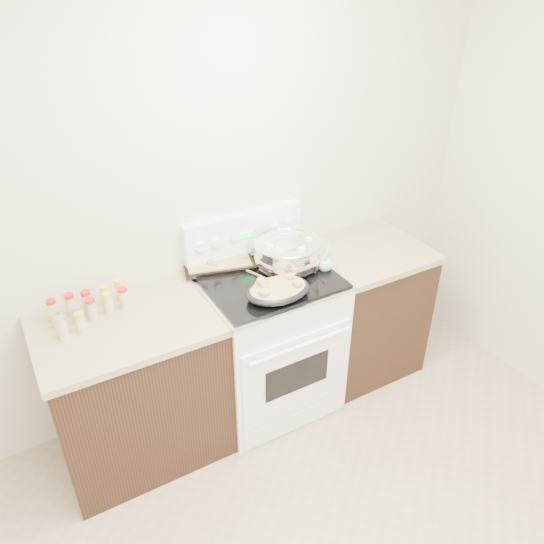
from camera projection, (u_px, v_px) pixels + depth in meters
room_shell at (409, 313)px, 1.44m from camera, size 4.10×3.60×2.75m
counter_left at (137, 388)px, 2.95m from camera, size 0.93×0.67×0.92m
counter_right at (361, 308)px, 3.61m from camera, size 0.73×0.67×0.92m
kitchen_range at (268, 338)px, 3.28m from camera, size 0.78×0.73×1.22m
mixing_bowl at (287, 254)px, 3.08m from camera, size 0.44×0.44×0.23m
roasting_pan at (278, 289)px, 2.84m from camera, size 0.37×0.26×0.11m
baking_sheet at (217, 260)px, 3.16m from camera, size 0.47×0.38×0.06m
wooden_spoon at (257, 281)px, 2.98m from camera, size 0.11×0.23×0.04m
blue_ladle at (325, 263)px, 3.10m from camera, size 0.22×0.24×0.11m
spice_jars at (87, 307)px, 2.71m from camera, size 0.40×0.25×0.13m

